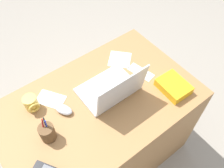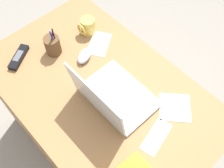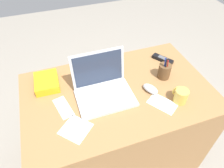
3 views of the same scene
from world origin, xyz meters
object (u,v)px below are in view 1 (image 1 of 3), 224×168
laptop (112,89)px  coffee_mug_white (31,103)px  computer_mouse (64,110)px  pen_holder (47,132)px  snack_bag (174,86)px

laptop → coffee_mug_white: (0.41, -0.20, -0.01)m
laptop → computer_mouse: (0.28, -0.07, -0.03)m
coffee_mug_white → pen_holder: (0.01, 0.22, 0.01)m
laptop → pen_holder: (0.43, 0.02, 0.00)m
coffee_mug_white → snack_bag: bearing=151.7°
coffee_mug_white → pen_holder: size_ratio=0.53×
coffee_mug_white → snack_bag: coffee_mug_white is taller
laptop → pen_holder: bearing=2.3°
snack_bag → pen_holder: bearing=-13.2°
laptop → snack_bag: laptop is taller
coffee_mug_white → snack_bag: (-0.73, 0.39, -0.02)m
computer_mouse → pen_holder: (0.14, 0.09, 0.03)m
snack_bag → laptop: bearing=-31.2°
coffee_mug_white → snack_bag: size_ratio=0.48×
computer_mouse → snack_bag: 0.66m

